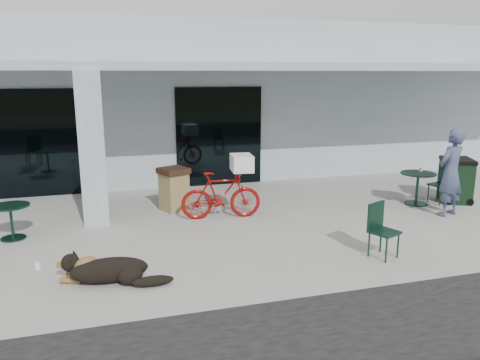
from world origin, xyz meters
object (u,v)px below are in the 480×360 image
object	(u,v)px
cafe_chair_far_a	(384,231)
cafe_chair_far_b	(440,184)
person	(451,173)
dog	(109,269)
trash_receptacle	(174,189)
cafe_table_near	(12,222)
cafe_table_far	(417,189)
wheeled_bin	(456,180)
bicycle	(221,195)

from	to	relation	value
cafe_chair_far_a	cafe_chair_far_b	world-z (taller)	cafe_chair_far_b
person	dog	bearing A→B (deg)	-7.15
dog	trash_receptacle	distance (m)	3.84
cafe_table_near	cafe_table_far	bearing A→B (deg)	-0.44
dog	wheeled_bin	xyz separation A→B (m)	(8.19, 2.37, 0.31)
trash_receptacle	dog	bearing A→B (deg)	-112.93
cafe_chair_far_a	wheeled_bin	bearing A→B (deg)	12.56
cafe_table_far	wheeled_bin	distance (m)	1.07
cafe_table_near	person	size ratio (longest dim) A/B	0.37
bicycle	dog	xyz separation A→B (m)	(-2.37, -2.62, -0.29)
cafe_table_near	cafe_chair_far_a	bearing A→B (deg)	-23.79
person	cafe_chair_far_a	bearing A→B (deg)	13.91
trash_receptacle	cafe_chair_far_a	bearing A→B (deg)	-51.66
person	cafe_chair_far_b	bearing A→B (deg)	-137.57
dog	cafe_chair_far_a	size ratio (longest dim) A/B	1.42
bicycle	cafe_chair_far_a	world-z (taller)	bicycle
bicycle	cafe_chair_far_b	size ratio (longest dim) A/B	1.83
bicycle	person	world-z (taller)	person
cafe_table_near	trash_receptacle	distance (m)	3.40
dog	cafe_chair_far_b	bearing A→B (deg)	37.37
person	wheeled_bin	xyz separation A→B (m)	(0.97, 0.91, -0.43)
cafe_table_near	cafe_chair_far_a	distance (m)	6.81
cafe_chair_far_b	bicycle	bearing A→B (deg)	-106.03
cafe_chair_far_b	trash_receptacle	world-z (taller)	trash_receptacle
bicycle	trash_receptacle	bearing A→B (deg)	50.58
bicycle	dog	size ratio (longest dim) A/B	1.30
bicycle	cafe_chair_far_a	bearing A→B (deg)	-137.61
cafe_table_near	trash_receptacle	world-z (taller)	trash_receptacle
wheeled_bin	person	bearing A→B (deg)	-112.94
dog	wheeled_bin	distance (m)	8.53
cafe_table_near	cafe_chair_far_b	xyz separation A→B (m)	(9.44, -0.13, 0.14)
cafe_table_far	wheeled_bin	world-z (taller)	wheeled_bin
person	bicycle	bearing A→B (deg)	-32.10
cafe_table_far	person	distance (m)	1.11
cafe_table_far	cafe_chair_far_b	world-z (taller)	cafe_chair_far_b
dog	cafe_table_near	bearing A→B (deg)	145.53
person	cafe_table_far	bearing A→B (deg)	-102.77
cafe_chair_far_a	person	size ratio (longest dim) A/B	0.48
dog	cafe_table_near	distance (m)	3.02
dog	cafe_table_far	distance (m)	7.52
cafe_chair_far_a	trash_receptacle	distance (m)	4.85
cafe_table_far	cafe_chair_far_b	xyz separation A→B (m)	(0.58, -0.07, 0.08)
bicycle	cafe_table_near	bearing A→B (deg)	98.32
wheeled_bin	bicycle	bearing A→B (deg)	-158.79
dog	wheeled_bin	bearing A→B (deg)	36.66
dog	cafe_chair_far_b	xyz separation A→B (m)	(7.71, 2.34, 0.25)
cafe_table_far	wheeled_bin	xyz separation A→B (m)	(1.06, -0.03, 0.15)
wheeled_bin	cafe_chair_far_b	bearing A→B (deg)	-152.03
cafe_table_far	bicycle	bearing A→B (deg)	177.33
cafe_table_near	trash_receptacle	size ratio (longest dim) A/B	0.72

